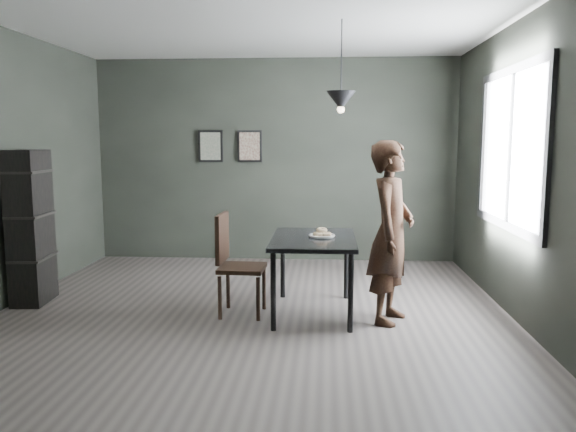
# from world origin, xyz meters

# --- Properties ---
(ground) EXTENTS (5.00, 5.00, 0.00)m
(ground) POSITION_xyz_m (0.00, 0.00, 0.00)
(ground) COLOR #383330
(ground) RESTS_ON ground
(back_wall) EXTENTS (5.00, 0.10, 2.80)m
(back_wall) POSITION_xyz_m (0.00, 2.50, 1.40)
(back_wall) COLOR black
(back_wall) RESTS_ON ground
(ceiling) EXTENTS (5.00, 5.00, 0.02)m
(ceiling) POSITION_xyz_m (0.00, 0.00, 2.80)
(ceiling) COLOR silver
(ceiling) RESTS_ON ground
(window_assembly) EXTENTS (0.04, 1.96, 1.56)m
(window_assembly) POSITION_xyz_m (2.47, 0.20, 1.60)
(window_assembly) COLOR white
(window_assembly) RESTS_ON ground
(cafe_table) EXTENTS (0.80, 1.20, 0.75)m
(cafe_table) POSITION_xyz_m (0.60, 0.00, 0.67)
(cafe_table) COLOR black
(cafe_table) RESTS_ON ground
(white_plate) EXTENTS (0.23, 0.23, 0.01)m
(white_plate) POSITION_xyz_m (0.68, 0.04, 0.76)
(white_plate) COLOR white
(white_plate) RESTS_ON cafe_table
(donut_pile) EXTENTS (0.18, 0.18, 0.08)m
(donut_pile) POSITION_xyz_m (0.68, 0.04, 0.79)
(donut_pile) COLOR beige
(donut_pile) RESTS_ON white_plate
(woman) EXTENTS (0.59, 0.72, 1.68)m
(woman) POSITION_xyz_m (1.32, -0.19, 0.84)
(woman) COLOR black
(woman) RESTS_ON ground
(wood_chair) EXTENTS (0.44, 0.44, 0.99)m
(wood_chair) POSITION_xyz_m (-0.17, -0.08, 0.56)
(wood_chair) COLOR black
(wood_chair) RESTS_ON ground
(shelf_unit) EXTENTS (0.35, 0.55, 1.59)m
(shelf_unit) POSITION_xyz_m (-2.32, 0.18, 0.79)
(shelf_unit) COLOR black
(shelf_unit) RESTS_ON ground
(pendant_lamp) EXTENTS (0.28, 0.28, 0.86)m
(pendant_lamp) POSITION_xyz_m (0.85, 0.10, 2.05)
(pendant_lamp) COLOR black
(pendant_lamp) RESTS_ON ground
(framed_print_left) EXTENTS (0.34, 0.04, 0.44)m
(framed_print_left) POSITION_xyz_m (-0.90, 2.47, 1.60)
(framed_print_left) COLOR black
(framed_print_left) RESTS_ON ground
(framed_print_right) EXTENTS (0.34, 0.04, 0.44)m
(framed_print_right) POSITION_xyz_m (-0.35, 2.47, 1.60)
(framed_print_right) COLOR black
(framed_print_right) RESTS_ON ground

